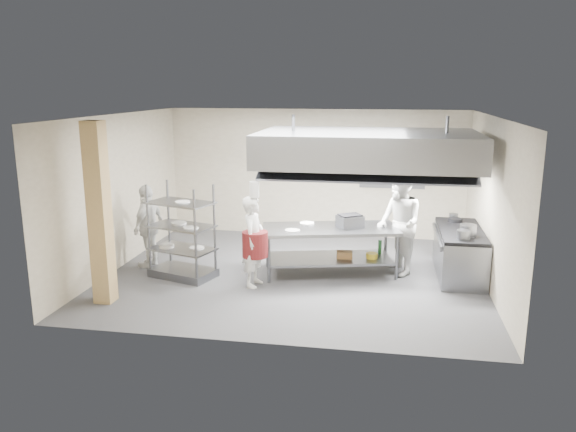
% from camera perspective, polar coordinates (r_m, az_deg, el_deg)
% --- Properties ---
extents(floor, '(7.00, 7.00, 0.00)m').
position_cam_1_polar(floor, '(10.81, 0.69, -5.93)').
color(floor, '#363638').
rests_on(floor, ground).
extents(ceiling, '(7.00, 7.00, 0.00)m').
position_cam_1_polar(ceiling, '(10.23, 0.73, 10.15)').
color(ceiling, silver).
rests_on(ceiling, wall_back).
extents(wall_back, '(7.00, 0.00, 7.00)m').
position_cam_1_polar(wall_back, '(13.34, 2.78, 4.36)').
color(wall_back, tan).
rests_on(wall_back, ground).
extents(wall_left, '(0.00, 6.00, 6.00)m').
position_cam_1_polar(wall_left, '(11.50, -16.79, 2.39)').
color(wall_left, tan).
rests_on(wall_left, ground).
extents(wall_right, '(0.00, 6.00, 6.00)m').
position_cam_1_polar(wall_right, '(10.46, 20.00, 1.13)').
color(wall_right, tan).
rests_on(wall_right, ground).
extents(column, '(0.30, 0.30, 3.00)m').
position_cam_1_polar(column, '(9.58, -18.60, 0.19)').
color(column, tan).
rests_on(column, floor).
extents(exhaust_hood, '(4.00, 2.50, 0.60)m').
position_cam_1_polar(exhaust_hood, '(10.55, 8.11, 6.85)').
color(exhaust_hood, gray).
rests_on(exhaust_hood, ceiling).
extents(hood_strip_a, '(1.60, 0.12, 0.04)m').
position_cam_1_polar(hood_strip_a, '(10.66, 3.20, 5.29)').
color(hood_strip_a, white).
rests_on(hood_strip_a, exhaust_hood).
extents(hood_strip_b, '(1.60, 0.12, 0.04)m').
position_cam_1_polar(hood_strip_b, '(10.60, 12.94, 4.93)').
color(hood_strip_b, white).
rests_on(hood_strip_b, exhaust_hood).
extents(wall_shelf, '(1.50, 0.28, 0.04)m').
position_cam_1_polar(wall_shelf, '(13.09, 10.55, 3.98)').
color(wall_shelf, gray).
rests_on(wall_shelf, wall_back).
extents(island, '(2.70, 1.62, 0.91)m').
position_cam_1_polar(island, '(10.76, 4.29, -3.51)').
color(island, gray).
rests_on(island, floor).
extents(island_worktop, '(2.70, 1.62, 0.06)m').
position_cam_1_polar(island_worktop, '(10.65, 4.33, -1.32)').
color(island_worktop, gray).
rests_on(island_worktop, island).
extents(island_undershelf, '(2.48, 1.47, 0.04)m').
position_cam_1_polar(island_undershelf, '(10.81, 4.28, -4.30)').
color(island_undershelf, slate).
rests_on(island_undershelf, island).
extents(pass_rack, '(1.33, 1.02, 1.77)m').
position_cam_1_polar(pass_rack, '(10.63, -10.76, -1.53)').
color(pass_rack, gray).
rests_on(pass_rack, floor).
extents(cooking_range, '(0.80, 2.00, 0.84)m').
position_cam_1_polar(cooking_range, '(11.13, 17.01, -3.69)').
color(cooking_range, slate).
rests_on(cooking_range, floor).
extents(range_top, '(0.78, 1.96, 0.06)m').
position_cam_1_polar(range_top, '(11.01, 17.16, -1.45)').
color(range_top, black).
rests_on(range_top, cooking_range).
extents(chef_head, '(0.45, 0.64, 1.64)m').
position_cam_1_polar(chef_head, '(10.01, -3.49, -2.61)').
color(chef_head, white).
rests_on(chef_head, floor).
extents(chef_line, '(1.06, 1.17, 1.98)m').
position_cam_1_polar(chef_line, '(10.79, 11.22, -0.76)').
color(chef_line, white).
rests_on(chef_line, floor).
extents(chef_plating, '(0.52, 1.01, 1.65)m').
position_cam_1_polar(chef_plating, '(11.42, -13.98, -0.98)').
color(chef_plating, silver).
rests_on(chef_plating, floor).
extents(griddle, '(0.57, 0.53, 0.22)m').
position_cam_1_polar(griddle, '(10.69, 6.31, -0.54)').
color(griddle, slate).
rests_on(griddle, island_worktop).
extents(wicker_basket, '(0.31, 0.23, 0.13)m').
position_cam_1_polar(wicker_basket, '(10.77, 5.76, -3.92)').
color(wicker_basket, olive).
rests_on(wicker_basket, island_undershelf).
extents(stockpot, '(0.29, 0.29, 0.20)m').
position_cam_1_polar(stockpot, '(10.55, 17.82, -1.38)').
color(stockpot, gray).
rests_on(stockpot, range_top).
extents(plate_stack, '(0.28, 0.28, 0.05)m').
position_cam_1_polar(plate_stack, '(10.71, -10.69, -3.17)').
color(plate_stack, silver).
rests_on(plate_stack, pass_rack).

